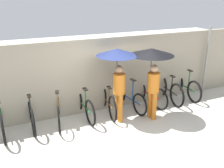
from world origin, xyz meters
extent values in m
plane|color=beige|center=(0.00, 0.00, 0.00)|extent=(30.00, 30.00, 0.00)
cube|color=gray|center=(0.00, 1.88, 1.06)|extent=(13.61, 0.12, 2.12)
torus|color=black|center=(-2.83, 2.11, 0.37)|extent=(0.10, 0.74, 0.74)
torus|color=black|center=(-2.77, 1.02, 0.37)|extent=(0.10, 0.74, 0.74)
cylinder|color=#19662D|center=(-2.80, 1.56, 0.37)|extent=(0.10, 1.09, 0.04)
cylinder|color=#19662D|center=(-2.79, 1.37, 0.64)|extent=(0.04, 0.04, 0.54)
torus|color=black|center=(-2.10, 2.04, 0.35)|extent=(0.06, 0.70, 0.70)
torus|color=black|center=(-2.11, 1.09, 0.35)|extent=(0.06, 0.70, 0.70)
cylinder|color=black|center=(-2.10, 1.57, 0.35)|extent=(0.05, 0.95, 0.04)
cylinder|color=black|center=(-2.10, 1.40, 0.64)|extent=(0.04, 0.04, 0.58)
cube|color=black|center=(-2.10, 1.40, 0.94)|extent=(0.09, 0.20, 0.03)
cylinder|color=black|center=(-2.10, 2.04, 0.66)|extent=(0.04, 0.04, 0.62)
cylinder|color=black|center=(-2.10, 2.04, 0.97)|extent=(0.44, 0.03, 0.03)
torus|color=black|center=(-1.30, 2.05, 0.35)|extent=(0.18, 0.70, 0.71)
torus|color=black|center=(-1.51, 0.99, 0.35)|extent=(0.18, 0.70, 0.71)
cylinder|color=brown|center=(-1.40, 1.52, 0.35)|extent=(0.25, 1.07, 0.04)
cylinder|color=brown|center=(-1.44, 1.33, 0.65)|extent=(0.04, 0.04, 0.59)
cube|color=black|center=(-1.44, 1.33, 0.95)|extent=(0.13, 0.21, 0.03)
cylinder|color=brown|center=(-1.30, 2.05, 0.68)|extent=(0.04, 0.04, 0.66)
cylinder|color=brown|center=(-1.30, 2.05, 1.01)|extent=(0.44, 0.11, 0.03)
torus|color=black|center=(-0.72, 2.08, 0.36)|extent=(0.08, 0.72, 0.71)
torus|color=black|center=(-0.69, 1.05, 0.36)|extent=(0.08, 0.72, 0.71)
cylinder|color=#19662D|center=(-0.70, 1.56, 0.36)|extent=(0.07, 1.03, 0.04)
cylinder|color=#19662D|center=(-0.70, 1.38, 0.62)|extent=(0.04, 0.04, 0.53)
cube|color=black|center=(-0.70, 1.38, 0.90)|extent=(0.10, 0.20, 0.03)
cylinder|color=#19662D|center=(-0.72, 2.08, 0.70)|extent=(0.04, 0.04, 0.69)
cylinder|color=#19662D|center=(-0.72, 2.08, 1.05)|extent=(0.44, 0.04, 0.03)
torus|color=black|center=(0.06, 2.04, 0.36)|extent=(0.13, 0.72, 0.72)
torus|color=black|center=(-0.06, 1.03, 0.36)|extent=(0.13, 0.72, 0.72)
cylinder|color=brown|center=(0.00, 1.54, 0.36)|extent=(0.16, 1.02, 0.04)
cylinder|color=brown|center=(-0.02, 1.36, 0.60)|extent=(0.04, 0.04, 0.48)
cube|color=black|center=(-0.02, 1.36, 0.85)|extent=(0.11, 0.21, 0.03)
cylinder|color=brown|center=(0.06, 2.04, 0.66)|extent=(0.04, 0.04, 0.61)
cylinder|color=brown|center=(0.06, 2.04, 0.97)|extent=(0.44, 0.08, 0.03)
torus|color=black|center=(0.63, 2.09, 0.33)|extent=(0.14, 0.66, 0.66)
torus|color=black|center=(0.77, 1.03, 0.33)|extent=(0.14, 0.66, 0.66)
cylinder|color=#19478C|center=(0.70, 1.56, 0.33)|extent=(0.17, 1.07, 0.04)
cylinder|color=#19478C|center=(0.72, 1.38, 0.64)|extent=(0.04, 0.04, 0.61)
cube|color=black|center=(0.72, 1.38, 0.96)|extent=(0.11, 0.21, 0.03)
cylinder|color=#19478C|center=(0.63, 2.09, 0.67)|extent=(0.04, 0.04, 0.68)
cylinder|color=#19478C|center=(0.63, 2.09, 1.01)|extent=(0.44, 0.08, 0.03)
torus|color=black|center=(1.31, 2.07, 0.34)|extent=(0.17, 0.67, 0.67)
torus|color=black|center=(1.49, 1.11, 0.34)|extent=(0.17, 0.67, 0.67)
cylinder|color=maroon|center=(1.40, 1.59, 0.34)|extent=(0.21, 0.96, 0.04)
cylinder|color=maroon|center=(1.43, 1.42, 0.61)|extent=(0.04, 0.04, 0.54)
cube|color=black|center=(1.43, 1.42, 0.89)|extent=(0.12, 0.21, 0.03)
cylinder|color=maroon|center=(1.31, 2.07, 0.72)|extent=(0.04, 0.04, 0.76)
cylinder|color=maroon|center=(1.31, 2.07, 1.10)|extent=(0.44, 0.11, 0.03)
torus|color=black|center=(2.14, 2.04, 0.38)|extent=(0.12, 0.75, 0.75)
torus|color=black|center=(2.06, 1.07, 0.38)|extent=(0.12, 0.75, 0.75)
cylinder|color=black|center=(2.10, 1.55, 0.38)|extent=(0.11, 0.97, 0.04)
cylinder|color=black|center=(2.09, 1.38, 0.62)|extent=(0.04, 0.04, 0.49)
cube|color=black|center=(2.09, 1.38, 0.88)|extent=(0.11, 0.21, 0.03)
cylinder|color=black|center=(2.14, 2.04, 0.69)|extent=(0.04, 0.04, 0.64)
cylinder|color=black|center=(2.14, 2.04, 1.01)|extent=(0.44, 0.06, 0.03)
torus|color=black|center=(2.84, 2.10, 0.36)|extent=(0.11, 0.72, 0.72)
torus|color=black|center=(2.77, 1.12, 0.36)|extent=(0.11, 0.72, 0.72)
cylinder|color=#19662D|center=(2.80, 1.61, 0.36)|extent=(0.10, 0.98, 0.04)
cylinder|color=#19662D|center=(2.79, 1.44, 0.65)|extent=(0.04, 0.04, 0.58)
cube|color=black|center=(2.79, 1.44, 0.96)|extent=(0.10, 0.21, 0.03)
cylinder|color=#19662D|center=(2.84, 2.10, 0.69)|extent=(0.04, 0.04, 0.67)
cylinder|color=#19662D|center=(2.84, 2.10, 1.03)|extent=(0.44, 0.06, 0.03)
cylinder|color=#C66B1E|center=(0.11, 0.91, 0.40)|extent=(0.13, 0.13, 0.79)
cylinder|color=#C66B1E|center=(0.11, 1.09, 0.40)|extent=(0.13, 0.13, 0.79)
cylinder|color=#C66B1E|center=(0.11, 1.00, 1.06)|extent=(0.32, 0.32, 0.54)
sphere|color=#997051|center=(0.11, 1.00, 1.45)|extent=(0.21, 0.21, 0.21)
cylinder|color=#332D28|center=(0.11, 1.14, 1.43)|extent=(0.02, 0.02, 0.69)
cone|color=#19234C|center=(0.11, 1.14, 1.87)|extent=(1.07, 1.07, 0.18)
cylinder|color=#C66B1E|center=(1.01, 0.66, 0.39)|extent=(0.13, 0.13, 0.78)
cylinder|color=#C66B1E|center=(0.98, 0.84, 0.39)|extent=(0.13, 0.13, 0.78)
cylinder|color=#C66B1E|center=(0.99, 0.75, 1.05)|extent=(0.32, 0.32, 0.53)
sphere|color=tan|center=(0.99, 0.75, 1.44)|extent=(0.20, 0.20, 0.20)
cylinder|color=#332D28|center=(0.98, 0.89, 1.42)|extent=(0.02, 0.02, 0.68)
cone|color=black|center=(0.98, 0.89, 1.85)|extent=(1.16, 1.16, 0.18)
cylinder|color=gray|center=(3.64, 1.67, 1.14)|extent=(0.07, 0.07, 2.28)
camera|label=1|loc=(-2.47, -4.48, 3.30)|focal=40.00mm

